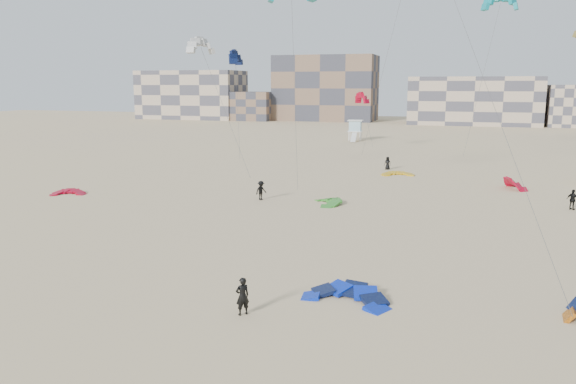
% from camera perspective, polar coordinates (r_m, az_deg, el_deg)
% --- Properties ---
extents(ground, '(320.00, 320.00, 0.00)m').
position_cam_1_polar(ground, '(26.51, -2.00, -11.92)').
color(ground, tan).
rests_on(ground, ground).
extents(kite_ground_blue, '(4.66, 4.84, 1.92)m').
position_cam_1_polar(kite_ground_blue, '(27.79, 5.98, -10.86)').
color(kite_ground_blue, '#0023D9').
rests_on(kite_ground_blue, ground).
extents(kite_ground_red, '(3.98, 4.09, 1.35)m').
position_cam_1_polar(kite_ground_red, '(57.01, -21.41, -0.22)').
color(kite_ground_red, '#B80626').
rests_on(kite_ground_red, ground).
extents(kite_ground_green, '(4.55, 4.43, 1.45)m').
position_cam_1_polar(kite_ground_green, '(49.09, 4.03, -1.18)').
color(kite_ground_green, '#268C28').
rests_on(kite_ground_green, ground).
extents(kite_ground_red_far, '(4.12, 4.07, 3.23)m').
position_cam_1_polar(kite_ground_red_far, '(60.13, 22.03, 0.29)').
color(kite_ground_red_far, '#B80626').
rests_on(kite_ground_red_far, ground).
extents(kite_ground_yellow, '(4.20, 4.33, 0.94)m').
position_cam_1_polar(kite_ground_yellow, '(65.45, 11.08, 1.70)').
color(kite_ground_yellow, orange).
rests_on(kite_ground_yellow, ground).
extents(kitesurfer_main, '(0.76, 0.75, 1.77)m').
position_cam_1_polar(kitesurfer_main, '(25.79, -4.65, -10.50)').
color(kitesurfer_main, black).
rests_on(kitesurfer_main, ground).
extents(kitesurfer_c, '(1.13, 1.29, 1.73)m').
position_cam_1_polar(kitesurfer_c, '(50.43, -2.76, 0.16)').
color(kitesurfer_c, black).
rests_on(kitesurfer_c, ground).
extents(kitesurfer_d, '(1.06, 0.92, 1.71)m').
position_cam_1_polar(kitesurfer_d, '(52.06, 26.95, -0.70)').
color(kitesurfer_d, black).
rests_on(kitesurfer_d, ground).
extents(kitesurfer_e, '(0.83, 0.61, 1.57)m').
position_cam_1_polar(kitesurfer_e, '(69.38, 10.08, 2.90)').
color(kitesurfer_e, black).
rests_on(kitesurfer_e, ground).
extents(kite_fly_grey, '(7.15, 4.04, 13.97)m').
position_cam_1_polar(kite_fly_grey, '(57.89, -8.85, 14.32)').
color(kite_fly_grey, silver).
rests_on(kite_fly_grey, ground).
extents(kite_fly_navy, '(5.11, 8.54, 13.79)m').
position_cam_1_polar(kite_fly_navy, '(77.30, -5.35, 13.32)').
color(kite_fly_navy, '#0D1B42').
rests_on(kite_fly_navy, ground).
extents(kite_fly_teal_b, '(5.79, 4.86, 20.75)m').
position_cam_1_polar(kite_fly_teal_b, '(78.47, 20.78, 17.51)').
color(kite_fly_teal_b, teal).
rests_on(kite_fly_teal_b, ground).
extents(kite_fly_red, '(4.89, 6.66, 8.16)m').
position_cam_1_polar(kite_fly_red, '(87.37, 7.51, 9.36)').
color(kite_fly_red, '#B80626').
rests_on(kite_fly_red, ground).
extents(lifeguard_tower_far, '(2.86, 5.23, 3.75)m').
position_cam_1_polar(lifeguard_tower_far, '(104.23, 6.84, 6.23)').
color(lifeguard_tower_far, white).
rests_on(lifeguard_tower_far, ground).
extents(condo_west_a, '(30.00, 15.00, 14.00)m').
position_cam_1_polar(condo_west_a, '(171.87, -9.74, 9.70)').
color(condo_west_a, tan).
rests_on(condo_west_a, ground).
extents(condo_west_b, '(28.00, 14.00, 18.00)m').
position_cam_1_polar(condo_west_b, '(161.60, 3.86, 10.47)').
color(condo_west_b, brown).
rests_on(condo_west_b, ground).
extents(condo_mid, '(32.00, 16.00, 12.00)m').
position_cam_1_polar(condo_mid, '(153.09, 18.36, 8.80)').
color(condo_mid, tan).
rests_on(condo_mid, ground).
extents(condo_fill_left, '(12.00, 10.00, 8.00)m').
position_cam_1_polar(condo_fill_left, '(161.96, -3.65, 8.71)').
color(condo_fill_left, brown).
rests_on(condo_fill_left, ground).
extents(condo_fill_right, '(10.00, 10.00, 10.00)m').
position_cam_1_polar(condo_fill_right, '(152.97, 26.67, 7.82)').
color(condo_fill_right, tan).
rests_on(condo_fill_right, ground).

